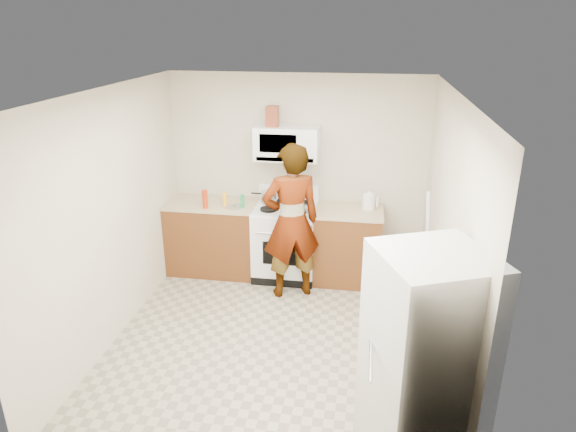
% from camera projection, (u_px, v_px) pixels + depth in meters
% --- Properties ---
extents(floor, '(3.60, 3.60, 0.00)m').
position_uv_depth(floor, '(272.00, 342.00, 5.24)').
color(floor, gray).
rests_on(floor, ground).
extents(back_wall, '(3.20, 0.02, 2.50)m').
position_uv_depth(back_wall, '(297.00, 175.00, 6.45)').
color(back_wall, beige).
rests_on(back_wall, floor).
extents(right_wall, '(0.02, 3.60, 2.50)m').
position_uv_depth(right_wall, '(446.00, 239.00, 4.56)').
color(right_wall, beige).
rests_on(right_wall, floor).
extents(cabinet_left, '(1.12, 0.62, 0.90)m').
position_uv_depth(cabinet_left, '(214.00, 238.00, 6.61)').
color(cabinet_left, brown).
rests_on(cabinet_left, floor).
extents(counter_left, '(1.14, 0.64, 0.03)m').
position_uv_depth(counter_left, '(212.00, 204.00, 6.44)').
color(counter_left, tan).
rests_on(counter_left, cabinet_left).
extents(cabinet_right, '(0.80, 0.62, 0.90)m').
position_uv_depth(cabinet_right, '(348.00, 246.00, 6.36)').
color(cabinet_right, brown).
rests_on(cabinet_right, floor).
extents(counter_right, '(0.82, 0.64, 0.03)m').
position_uv_depth(counter_right, '(349.00, 211.00, 6.19)').
color(counter_right, tan).
rests_on(counter_right, cabinet_right).
extents(gas_range, '(0.76, 0.65, 1.13)m').
position_uv_depth(gas_range, '(285.00, 240.00, 6.45)').
color(gas_range, white).
rests_on(gas_range, floor).
extents(microwave, '(0.76, 0.38, 0.40)m').
position_uv_depth(microwave, '(287.00, 143.00, 6.13)').
color(microwave, white).
rests_on(microwave, back_wall).
extents(person, '(0.79, 0.66, 1.84)m').
position_uv_depth(person, '(291.00, 222.00, 5.85)').
color(person, tan).
rests_on(person, floor).
extents(fridge, '(0.92, 0.92, 1.70)m').
position_uv_depth(fridge, '(424.00, 366.00, 3.52)').
color(fridge, silver).
rests_on(fridge, floor).
extents(kettle, '(0.20, 0.20, 0.18)m').
position_uv_depth(kettle, '(369.00, 201.00, 6.19)').
color(kettle, white).
rests_on(kettle, counter_right).
extents(jug, '(0.14, 0.14, 0.24)m').
position_uv_depth(jug, '(272.00, 116.00, 6.00)').
color(jug, maroon).
rests_on(jug, microwave).
extents(saucepan, '(0.28, 0.28, 0.11)m').
position_uv_depth(saucepan, '(269.00, 197.00, 6.40)').
color(saucepan, '#B3B4B8').
rests_on(saucepan, gas_range).
extents(tray, '(0.26, 0.18, 0.05)m').
position_uv_depth(tray, '(300.00, 209.00, 6.16)').
color(tray, silver).
rests_on(tray, gas_range).
extents(bottle_spray, '(0.07, 0.07, 0.23)m').
position_uv_depth(bottle_spray, '(205.00, 199.00, 6.20)').
color(bottle_spray, '#B42C0D').
rests_on(bottle_spray, counter_left).
extents(bottle_hot_sauce, '(0.06, 0.06, 0.17)m').
position_uv_depth(bottle_hot_sauce, '(225.00, 199.00, 6.29)').
color(bottle_hot_sauce, yellow).
rests_on(bottle_hot_sauce, counter_left).
extents(bottle_green_cap, '(0.06, 0.06, 0.16)m').
position_uv_depth(bottle_green_cap, '(242.00, 201.00, 6.23)').
color(bottle_green_cap, '#198E42').
rests_on(bottle_green_cap, counter_left).
extents(pot_lid, '(0.24, 0.24, 0.01)m').
position_uv_depth(pot_lid, '(234.00, 206.00, 6.27)').
color(pot_lid, silver).
rests_on(pot_lid, counter_left).
extents(broom, '(0.18, 0.30, 1.47)m').
position_uv_depth(broom, '(427.00, 254.00, 5.47)').
color(broom, white).
rests_on(broom, floor).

